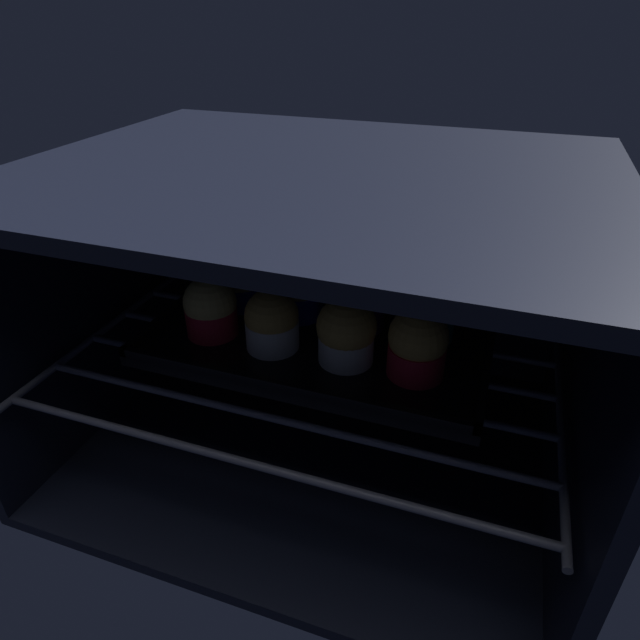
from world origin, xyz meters
The scene contains 11 objects.
oven_cavity centered at (0.00, 26.25, 17.00)cm, with size 59.00×47.00×37.00cm.
oven_rack centered at (0.00, 22.00, 13.60)cm, with size 54.80×42.00×0.80cm.
baking_tray centered at (0.00, 23.23, 14.69)cm, with size 39.35×23.32×2.20cm.
muffin_row0_col0 centered at (-12.23, 19.53, 18.53)cm, with size 6.20×6.20×7.22cm.
muffin_row0_col1 centered at (-4.31, 19.17, 18.41)cm, with size 6.11×6.11×7.10cm.
muffin_row0_col2 centered at (4.37, 19.31, 18.77)cm, with size 6.54×6.54×7.59cm.
muffin_row0_col3 centered at (12.06, 19.34, 18.94)cm, with size 6.26×6.26×7.98cm.
muffin_row1_col0 centered at (-12.05, 27.10, 18.74)cm, with size 6.52×6.52×7.86cm.
muffin_row1_col1 centered at (-4.01, 27.05, 18.75)cm, with size 6.22×6.22×7.70cm.
muffin_row1_col2 centered at (3.77, 26.92, 18.57)cm, with size 6.07×6.07×7.37cm.
muffin_row1_col3 centered at (11.97, 27.28, 18.46)cm, with size 6.07×6.07×7.43cm.
Camera 1 is at (18.12, -28.46, 49.70)cm, focal length 30.59 mm.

